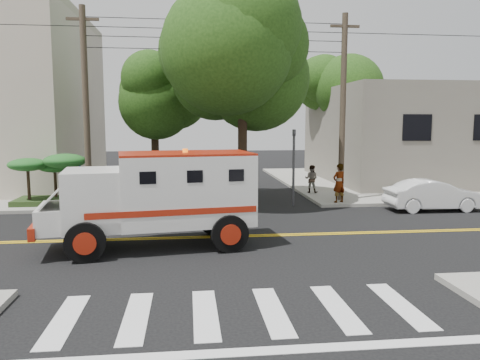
{
  "coord_description": "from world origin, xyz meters",
  "views": [
    {
      "loc": [
        -1.12,
        -15.72,
        3.91
      ],
      "look_at": [
        0.98,
        2.94,
        1.6
      ],
      "focal_mm": 35.0,
      "sensor_mm": 36.0,
      "label": 1
    }
  ],
  "objects": [
    {
      "name": "tree_left",
      "position": [
        -2.68,
        11.79,
        5.73
      ],
      "size": [
        4.48,
        4.2,
        7.7
      ],
      "color": "black",
      "rests_on": "ground"
    },
    {
      "name": "armored_truck",
      "position": [
        -2.03,
        -1.05,
        1.7
      ],
      "size": [
        6.82,
        3.4,
        2.98
      ],
      "rotation": [
        0.0,
        0.0,
        0.14
      ],
      "color": "silver",
      "rests_on": "ground"
    },
    {
      "name": "palm_planter",
      "position": [
        -7.44,
        6.62,
        1.65
      ],
      "size": [
        3.52,
        2.63,
        2.36
      ],
      "color": "#1E3314",
      "rests_on": "sidewalk_nw"
    },
    {
      "name": "tree_right",
      "position": [
        8.84,
        15.77,
        6.09
      ],
      "size": [
        4.8,
        4.5,
        8.2
      ],
      "color": "black",
      "rests_on": "ground"
    },
    {
      "name": "traffic_signal",
      "position": [
        3.8,
        5.6,
        2.23
      ],
      "size": [
        0.15,
        0.18,
        3.6
      ],
      "color": "#3F3F42",
      "rests_on": "ground"
    },
    {
      "name": "utility_pole_right",
      "position": [
        6.3,
        6.2,
        4.5
      ],
      "size": [
        0.28,
        0.28,
        9.0
      ],
      "primitive_type": "cylinder",
      "color": "#382D23",
      "rests_on": "ground"
    },
    {
      "name": "building_right",
      "position": [
        15.0,
        14.0,
        3.15
      ],
      "size": [
        14.0,
        12.0,
        6.0
      ],
      "primitive_type": "cube",
      "color": "slate",
      "rests_on": "sidewalk_ne"
    },
    {
      "name": "accessibility_sign",
      "position": [
        -6.2,
        6.17,
        1.37
      ],
      "size": [
        0.45,
        0.1,
        2.02
      ],
      "color": "#3F3F42",
      "rests_on": "ground"
    },
    {
      "name": "utility_pole_left",
      "position": [
        -5.6,
        6.0,
        4.5
      ],
      "size": [
        0.28,
        0.28,
        9.0
      ],
      "primitive_type": "cylinder",
      "color": "#382D23",
      "rests_on": "ground"
    },
    {
      "name": "ground",
      "position": [
        0.0,
        0.0,
        0.0
      ],
      "size": [
        100.0,
        100.0,
        0.0
      ],
      "primitive_type": "plane",
      "color": "black",
      "rests_on": "ground"
    },
    {
      "name": "pedestrian_b",
      "position": [
        5.5,
        8.69,
        0.9
      ],
      "size": [
        0.91,
        0.84,
        1.49
      ],
      "primitive_type": "imported",
      "rotation": [
        0.0,
        0.0,
        2.66
      ],
      "color": "gray",
      "rests_on": "sidewalk_ne"
    },
    {
      "name": "parked_sedan",
      "position": [
        9.77,
        3.8,
        0.69
      ],
      "size": [
        4.2,
        1.5,
        1.38
      ],
      "primitive_type": "imported",
      "rotation": [
        0.0,
        0.0,
        1.56
      ],
      "color": "silver",
      "rests_on": "ground"
    },
    {
      "name": "sidewalk_ne",
      "position": [
        13.5,
        13.5,
        0.07
      ],
      "size": [
        17.0,
        17.0,
        0.15
      ],
      "primitive_type": "cube",
      "color": "gray",
      "rests_on": "ground"
    },
    {
      "name": "tree_main",
      "position": [
        1.94,
        6.21,
        7.2
      ],
      "size": [
        6.08,
        5.7,
        9.85
      ],
      "color": "black",
      "rests_on": "ground"
    },
    {
      "name": "pedestrian_a",
      "position": [
        5.97,
        5.5,
        1.07
      ],
      "size": [
        0.79,
        0.66,
        1.85
      ],
      "primitive_type": "imported",
      "rotation": [
        0.0,
        0.0,
        3.51
      ],
      "color": "gray",
      "rests_on": "sidewalk_ne"
    }
  ]
}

